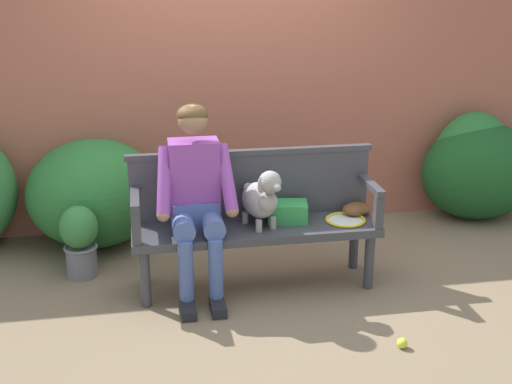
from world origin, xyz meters
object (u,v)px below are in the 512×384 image
at_px(person_seated, 196,193).
at_px(dog_on_bench, 262,198).
at_px(sports_bag, 287,212).
at_px(potted_plant, 80,239).
at_px(tennis_racket, 346,218).
at_px(tennis_ball, 402,343).
at_px(garden_bench, 256,234).
at_px(baseball_glove, 356,209).

bearing_deg(person_seated, dog_on_bench, -3.75).
xyz_separation_m(dog_on_bench, sports_bag, (0.20, 0.09, -0.15)).
distance_m(sports_bag, potted_plant, 1.55).
height_order(sports_bag, potted_plant, sports_bag).
xyz_separation_m(sports_bag, potted_plant, (-1.49, 0.33, -0.24)).
height_order(person_seated, tennis_racket, person_seated).
relative_size(dog_on_bench, tennis_ball, 6.64).
bearing_deg(garden_bench, dog_on_bench, -48.81).
relative_size(tennis_racket, sports_bag, 2.07).
bearing_deg(dog_on_bench, baseball_glove, 9.57).
bearing_deg(garden_bench, tennis_racket, -0.13).
bearing_deg(garden_bench, potted_plant, 162.98).
relative_size(dog_on_bench, baseball_glove, 1.99).
distance_m(dog_on_bench, tennis_racket, 0.66).
bearing_deg(baseball_glove, sports_bag, 167.80).
bearing_deg(dog_on_bench, potted_plant, 161.83).
xyz_separation_m(baseball_glove, potted_plant, (-2.02, 0.30, -0.21)).
bearing_deg(sports_bag, person_seated, -174.89).
bearing_deg(tennis_racket, garden_bench, 179.87).
height_order(baseball_glove, potted_plant, baseball_glove).
bearing_deg(garden_bench, tennis_ball, -53.34).
distance_m(tennis_racket, tennis_ball, 1.08).
relative_size(garden_bench, baseball_glove, 7.91).
height_order(person_seated, dog_on_bench, person_seated).
distance_m(garden_bench, dog_on_bench, 0.29).
bearing_deg(tennis_ball, baseball_glove, 88.23).
relative_size(sports_bag, tennis_ball, 4.24).
xyz_separation_m(baseball_glove, sports_bag, (-0.53, -0.03, 0.02)).
distance_m(tennis_ball, potted_plant, 2.42).
bearing_deg(baseball_glove, potted_plant, 155.60).
height_order(person_seated, tennis_ball, person_seated).
height_order(dog_on_bench, tennis_racket, dog_on_bench).
xyz_separation_m(person_seated, sports_bag, (0.66, 0.06, -0.20)).
relative_size(tennis_racket, tennis_ball, 8.79).
xyz_separation_m(person_seated, baseball_glove, (1.18, 0.09, -0.23)).
bearing_deg(tennis_ball, sports_bag, 115.60).
xyz_separation_m(dog_on_bench, tennis_ball, (0.70, -0.94, -0.66)).
distance_m(garden_bench, person_seated, 0.54).
bearing_deg(tennis_ball, potted_plant, 145.46).
height_order(baseball_glove, sports_bag, sports_bag).
distance_m(person_seated, tennis_racket, 1.11).
relative_size(baseball_glove, sports_bag, 0.79).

